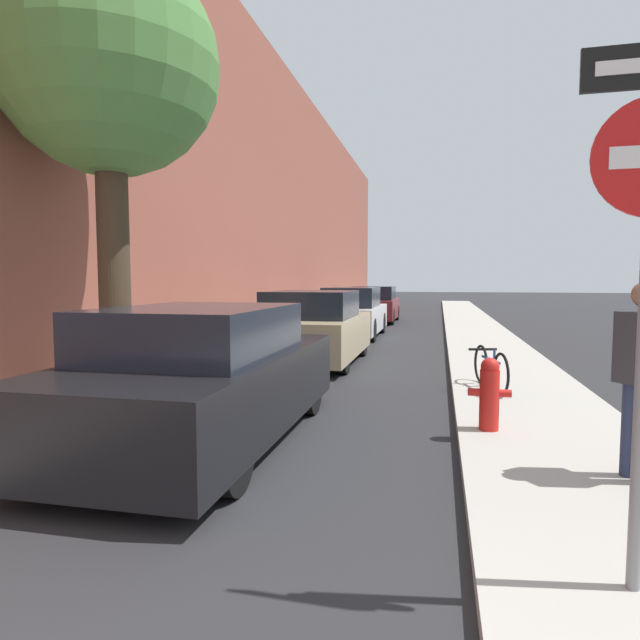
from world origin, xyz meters
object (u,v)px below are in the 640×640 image
(street_tree_near, at_px, (108,68))
(fire_hydrant, at_px, (489,393))
(parked_car_champagne, at_px, (313,329))
(parked_car_maroon, at_px, (375,305))
(bicycle, at_px, (490,368))
(parked_car_black, at_px, (204,377))
(parked_car_white, at_px, (352,314))

(street_tree_near, height_order, fire_hydrant, street_tree_near)
(parked_car_champagne, height_order, parked_car_maroon, parked_car_champagne)
(fire_hydrant, height_order, bicycle, fire_hydrant)
(parked_car_black, height_order, parked_car_champagne, parked_car_champagne)
(bicycle, bearing_deg, parked_car_champagne, 128.93)
(parked_car_black, xyz_separation_m, bicycle, (3.26, 3.00, -0.27))
(parked_car_champagne, relative_size, parked_car_white, 0.93)
(parked_car_white, distance_m, parked_car_maroon, 5.83)
(parked_car_champagne, xyz_separation_m, bicycle, (3.36, -2.57, -0.29))
(street_tree_near, distance_m, bicycle, 6.78)
(parked_car_champagne, height_order, street_tree_near, street_tree_near)
(parked_car_white, relative_size, fire_hydrant, 5.28)
(parked_car_maroon, bearing_deg, parked_car_white, -89.93)
(parked_car_champagne, xyz_separation_m, parked_car_white, (-0.00, 5.26, -0.01))
(parked_car_white, height_order, parked_car_maroon, parked_car_white)
(street_tree_near, bearing_deg, parked_car_maroon, 83.79)
(parked_car_white, xyz_separation_m, parked_car_maroon, (-0.01, 5.83, -0.02))
(parked_car_white, height_order, bicycle, parked_car_white)
(parked_car_black, height_order, parked_car_maroon, same)
(parked_car_white, distance_m, street_tree_near, 10.57)
(parked_car_white, xyz_separation_m, fire_hydrant, (3.15, -10.13, -0.19))
(fire_hydrant, bearing_deg, street_tree_near, 175.03)
(parked_car_maroon, distance_m, bicycle, 14.08)
(parked_car_white, height_order, street_tree_near, street_tree_near)
(parked_car_black, bearing_deg, parked_car_white, 90.59)
(bicycle, bearing_deg, parked_car_white, 99.61)
(parked_car_black, xyz_separation_m, parked_car_champagne, (-0.11, 5.58, 0.02))
(street_tree_near, relative_size, fire_hydrant, 7.43)
(street_tree_near, bearing_deg, fire_hydrant, -4.97)
(parked_car_champagne, bearing_deg, parked_car_black, -88.90)
(street_tree_near, relative_size, bicycle, 4.04)
(parked_car_white, bearing_deg, parked_car_black, -89.41)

